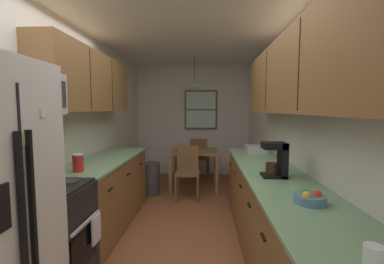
# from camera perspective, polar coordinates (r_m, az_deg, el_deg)

# --- Properties ---
(ground_plane) EXTENTS (12.00, 12.00, 0.00)m
(ground_plane) POSITION_cam_1_polar(r_m,az_deg,el_deg) (3.76, -1.97, -19.08)
(ground_plane) COLOR brown
(wall_left) EXTENTS (0.10, 9.00, 2.55)m
(wall_left) POSITION_cam_1_polar(r_m,az_deg,el_deg) (3.81, -22.72, 0.72)
(wall_left) COLOR silver
(wall_left) RESTS_ON ground
(wall_right) EXTENTS (0.10, 9.00, 2.55)m
(wall_right) POSITION_cam_1_polar(r_m,az_deg,el_deg) (3.58, 20.02, 0.55)
(wall_right) COLOR silver
(wall_right) RESTS_ON ground
(wall_back) EXTENTS (4.40, 0.10, 2.55)m
(wall_back) POSITION_cam_1_polar(r_m,az_deg,el_deg) (6.08, 0.21, 2.61)
(wall_back) COLOR silver
(wall_back) RESTS_ON ground
(ceiling_slab) EXTENTS (4.40, 9.00, 0.08)m
(ceiling_slab) POSITION_cam_1_polar(r_m,az_deg,el_deg) (3.59, -2.11, 22.13)
(ceiling_slab) COLOR white
(stove_range) EXTENTS (0.66, 0.60, 1.10)m
(stove_range) POSITION_cam_1_polar(r_m,az_deg,el_deg) (2.58, -29.58, -20.07)
(stove_range) COLOR black
(stove_range) RESTS_ON ground
(microwave_over_range) EXTENTS (0.39, 0.56, 0.35)m
(microwave_over_range) POSITION_cam_1_polar(r_m,az_deg,el_deg) (2.41, -33.12, 7.28)
(microwave_over_range) COLOR silver
(counter_left) EXTENTS (0.64, 1.94, 0.90)m
(counter_left) POSITION_cam_1_polar(r_m,az_deg,el_deg) (3.64, -18.57, -12.57)
(counter_left) COLOR brown
(counter_left) RESTS_ON ground
(upper_cabinets_left) EXTENTS (0.33, 2.02, 0.72)m
(upper_cabinets_left) POSITION_cam_1_polar(r_m,az_deg,el_deg) (3.50, -21.71, 10.21)
(upper_cabinets_left) COLOR brown
(counter_right) EXTENTS (0.64, 3.42, 0.90)m
(counter_right) POSITION_cam_1_polar(r_m,az_deg,el_deg) (2.81, 18.01, -17.97)
(counter_right) COLOR brown
(counter_right) RESTS_ON ground
(upper_cabinets_right) EXTENTS (0.33, 3.10, 0.72)m
(upper_cabinets_right) POSITION_cam_1_polar(r_m,az_deg,el_deg) (2.60, 22.22, 11.75)
(upper_cabinets_right) COLOR brown
(dining_table) EXTENTS (0.91, 0.84, 0.73)m
(dining_table) POSITION_cam_1_polar(r_m,az_deg,el_deg) (5.08, 0.55, -5.38)
(dining_table) COLOR olive
(dining_table) RESTS_ON ground
(dining_chair_near) EXTENTS (0.40, 0.40, 0.90)m
(dining_chair_near) POSITION_cam_1_polar(r_m,az_deg,el_deg) (4.50, -0.97, -8.25)
(dining_chair_near) COLOR brown
(dining_chair_near) RESTS_ON ground
(dining_chair_far) EXTENTS (0.44, 0.44, 0.90)m
(dining_chair_far) POSITION_cam_1_polar(r_m,az_deg,el_deg) (5.72, 1.64, -5.37)
(dining_chair_far) COLOR brown
(dining_chair_far) RESTS_ON ground
(pendant_light) EXTENTS (0.27, 0.27, 0.60)m
(pendant_light) POSITION_cam_1_polar(r_m,az_deg,el_deg) (5.02, 0.56, 10.36)
(pendant_light) COLOR black
(back_window) EXTENTS (0.75, 0.05, 0.91)m
(back_window) POSITION_cam_1_polar(r_m,az_deg,el_deg) (5.99, 1.98, 4.94)
(back_window) COLOR brown
(trash_bin) EXTENTS (0.35, 0.35, 0.57)m
(trash_bin) POSITION_cam_1_polar(r_m,az_deg,el_deg) (4.79, -9.29, -10.14)
(trash_bin) COLOR #3F3F42
(trash_bin) RESTS_ON ground
(storage_canister) EXTENTS (0.11, 0.11, 0.19)m
(storage_canister) POSITION_cam_1_polar(r_m,az_deg,el_deg) (2.90, -23.93, -6.22)
(storage_canister) COLOR red
(storage_canister) RESTS_ON counter_left
(dish_towel) EXTENTS (0.02, 0.16, 0.24)m
(dish_towel) POSITION_cam_1_polar(r_m,az_deg,el_deg) (2.53, -20.46, -19.51)
(dish_towel) COLOR white
(coffee_maker) EXTENTS (0.22, 0.18, 0.33)m
(coffee_maker) POSITION_cam_1_polar(r_m,az_deg,el_deg) (2.56, 18.39, -5.70)
(coffee_maker) COLOR black
(coffee_maker) RESTS_ON counter_right
(mug_by_coffeemaker) EXTENTS (0.11, 0.08, 0.09)m
(mug_by_coffeemaker) POSITION_cam_1_polar(r_m,az_deg,el_deg) (1.37, 35.39, -21.59)
(mug_by_coffeemaker) COLOR white
(mug_by_coffeemaker) RESTS_ON counter_right
(fruit_bowl) EXTENTS (0.21, 0.21, 0.09)m
(fruit_bowl) POSITION_cam_1_polar(r_m,az_deg,el_deg) (1.98, 24.61, -13.10)
(fruit_bowl) COLOR #597F9E
(fruit_bowl) RESTS_ON counter_right
(dish_rack) EXTENTS (0.28, 0.34, 0.10)m
(dish_rack) POSITION_cam_1_polar(r_m,az_deg,el_deg) (3.92, 13.92, -3.70)
(dish_rack) COLOR silver
(dish_rack) RESTS_ON counter_right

